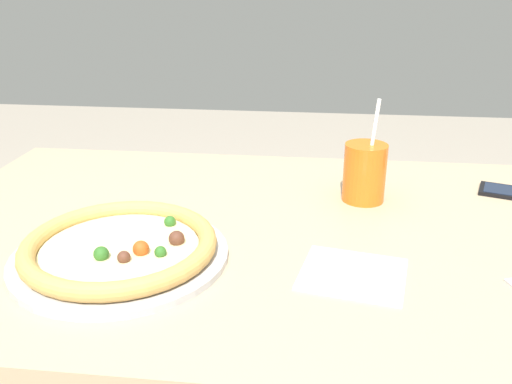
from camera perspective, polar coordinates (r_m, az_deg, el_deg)
The scene contains 4 objects.
dining_table at distance 1.06m, azimuth 1.69°, elevation -9.02°, with size 1.37×0.84×0.75m.
pizza_near at distance 0.92m, azimuth -14.13°, elevation -5.78°, with size 0.36×0.36×0.04m.
drink_cup_colored at distance 1.13m, azimuth 11.41°, elevation 2.06°, with size 0.09×0.09×0.21m.
paper_napkin at distance 0.87m, azimuth 10.19°, elevation -8.52°, with size 0.16×0.14×0.00m, color white.
Camera 1 is at (0.07, -0.90, 1.19)m, focal length 37.86 mm.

